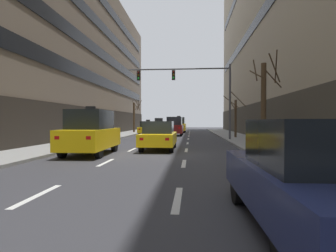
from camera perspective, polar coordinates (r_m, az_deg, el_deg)
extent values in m
plane|color=#38383D|center=(14.17, -2.82, -5.79)|extent=(120.00, 120.00, 0.00)
cube|color=gray|center=(16.30, -25.80, -4.75)|extent=(3.29, 80.00, 0.14)
cube|color=gray|center=(14.75, 22.77, -5.33)|extent=(3.29, 80.00, 0.14)
cube|color=black|center=(17.64, -30.61, 15.23)|extent=(0.08, 76.00, 1.10)
cube|color=silver|center=(7.09, -25.28, -12.81)|extent=(0.16, 2.00, 0.01)
cube|color=silver|center=(11.61, -12.68, -7.32)|extent=(0.16, 2.00, 0.01)
cube|color=silver|center=(16.41, -7.39, -4.85)|extent=(0.16, 2.00, 0.01)
cube|color=silver|center=(21.30, -4.52, -3.49)|extent=(0.16, 2.00, 0.01)
cube|color=silver|center=(26.23, -2.74, -2.63)|extent=(0.16, 2.00, 0.01)
cube|color=silver|center=(31.19, -1.52, -2.04)|extent=(0.16, 2.00, 0.01)
cube|color=silver|center=(36.15, -0.64, -1.62)|extent=(0.16, 2.00, 0.01)
cube|color=silver|center=(41.13, 0.03, -1.29)|extent=(0.16, 2.00, 0.01)
cube|color=silver|center=(46.11, 0.55, -1.04)|extent=(0.16, 2.00, 0.01)
cube|color=silver|center=(6.19, 1.98, -14.75)|extent=(0.16, 2.00, 0.01)
cube|color=silver|center=(11.08, 3.30, -7.70)|extent=(0.16, 2.00, 0.01)
cube|color=silver|center=(16.04, 3.79, -4.98)|extent=(0.16, 2.00, 0.01)
cube|color=silver|center=(21.02, 4.05, -3.55)|extent=(0.16, 2.00, 0.01)
cube|color=silver|center=(26.00, 4.21, -2.66)|extent=(0.16, 2.00, 0.01)
cube|color=silver|center=(30.99, 4.31, -2.06)|extent=(0.16, 2.00, 0.01)
cube|color=silver|center=(35.99, 4.39, -1.63)|extent=(0.16, 2.00, 0.01)
cube|color=silver|center=(40.98, 4.45, -1.30)|extent=(0.16, 2.00, 0.01)
cube|color=silver|center=(45.98, 4.50, -1.05)|extent=(0.16, 2.00, 0.01)
cylinder|color=black|center=(34.20, -5.07, -1.23)|extent=(0.22, 0.66, 0.66)
cylinder|color=black|center=(33.97, -2.41, -1.24)|extent=(0.22, 0.66, 0.66)
cylinder|color=black|center=(31.54, -5.89, -1.42)|extent=(0.22, 0.66, 0.66)
cylinder|color=black|center=(31.29, -3.01, -1.43)|extent=(0.22, 0.66, 0.66)
cube|color=yellow|center=(32.73, -4.08, -0.77)|extent=(1.86, 4.41, 0.64)
cube|color=black|center=(32.51, -4.14, 0.39)|extent=(1.61, 1.91, 0.68)
cube|color=white|center=(34.96, -4.59, -0.47)|extent=(0.20, 0.08, 0.14)
cube|color=red|center=(30.70, -5.88, -0.68)|extent=(0.20, 0.08, 0.14)
cube|color=white|center=(34.77, -2.50, -0.47)|extent=(0.20, 0.08, 0.14)
cube|color=red|center=(30.49, -3.50, -0.69)|extent=(0.20, 0.08, 0.14)
cube|color=black|center=(32.51, -4.14, 1.14)|extent=(0.44, 0.20, 0.18)
cylinder|color=black|center=(17.64, -3.99, -3.35)|extent=(0.23, 0.67, 0.67)
cylinder|color=black|center=(17.48, 1.29, -3.39)|extent=(0.23, 0.67, 0.67)
cylinder|color=black|center=(14.95, -5.53, -4.15)|extent=(0.23, 0.67, 0.67)
cylinder|color=black|center=(14.76, 0.70, -4.21)|extent=(0.23, 0.67, 0.67)
cube|color=yellow|center=(16.16, -1.85, -2.60)|extent=(1.90, 4.47, 0.65)
cube|color=black|center=(15.93, -1.93, -0.25)|extent=(1.64, 1.94, 0.69)
cube|color=white|center=(18.41, -3.13, -1.80)|extent=(0.20, 0.08, 0.14)
cube|color=red|center=(14.08, -5.47, -2.68)|extent=(0.20, 0.08, 0.14)
cube|color=white|center=(18.28, 0.93, -1.82)|extent=(0.20, 0.08, 0.14)
cube|color=red|center=(13.92, -0.17, -2.72)|extent=(0.20, 0.08, 0.14)
cube|color=black|center=(15.93, -1.94, 1.32)|extent=(0.45, 0.21, 0.18)
cylinder|color=black|center=(16.04, -16.80, -3.80)|extent=(0.25, 0.70, 0.69)
cylinder|color=black|center=(15.55, -10.97, -3.92)|extent=(0.25, 0.70, 0.69)
cylinder|color=black|center=(13.43, -20.94, -4.76)|extent=(0.25, 0.70, 0.69)
cylinder|color=black|center=(12.84, -14.07, -4.99)|extent=(0.25, 0.70, 0.69)
cube|color=yellow|center=(14.40, -15.60, -2.46)|extent=(2.06, 4.66, 0.94)
cube|color=black|center=(14.37, -15.62, 1.30)|extent=(1.76, 2.77, 0.94)
cube|color=white|center=(16.75, -15.29, -1.40)|extent=(0.21, 0.09, 0.15)
cube|color=red|center=(12.54, -21.86, -2.26)|extent=(0.21, 0.09, 0.15)
cube|color=white|center=(16.37, -10.81, -1.44)|extent=(0.21, 0.09, 0.15)
cube|color=red|center=(12.03, -16.03, -2.36)|extent=(0.21, 0.09, 0.15)
cube|color=black|center=(14.38, -15.63, 3.55)|extent=(0.47, 0.22, 0.19)
cylinder|color=black|center=(40.98, 1.20, -0.83)|extent=(0.24, 0.69, 0.68)
cylinder|color=black|center=(40.88, 3.52, -0.83)|extent=(0.24, 0.69, 0.68)
cylinder|color=black|center=(38.20, 0.85, -0.96)|extent=(0.24, 0.69, 0.68)
cylinder|color=black|center=(38.09, 3.34, -0.97)|extent=(0.24, 0.69, 0.68)
cube|color=yellow|center=(39.51, 2.23, -0.22)|extent=(1.99, 4.59, 0.93)
cube|color=black|center=(39.50, 2.23, 1.13)|extent=(1.71, 2.73, 0.93)
cube|color=white|center=(41.79, 1.52, 0.07)|extent=(0.21, 0.09, 0.15)
cube|color=red|center=(37.33, 0.99, -0.05)|extent=(0.21, 0.09, 0.15)
cube|color=white|center=(41.71, 3.35, 0.07)|extent=(0.21, 0.09, 0.15)
cube|color=red|center=(37.24, 3.03, -0.05)|extent=(0.21, 0.09, 0.15)
cube|color=black|center=(39.51, 2.23, 1.94)|extent=(0.46, 0.22, 0.19)
cylinder|color=black|center=(33.13, 0.16, -1.29)|extent=(0.23, 0.67, 0.66)
cylinder|color=black|center=(33.02, 2.95, -1.30)|extent=(0.23, 0.67, 0.66)
cylinder|color=black|center=(30.43, -0.31, -1.50)|extent=(0.23, 0.67, 0.66)
cylinder|color=black|center=(30.30, 2.72, -1.51)|extent=(0.23, 0.67, 0.66)
cube|color=maroon|center=(31.69, 1.39, -0.58)|extent=(1.90, 4.45, 0.91)
cube|color=black|center=(31.68, 1.39, 1.06)|extent=(1.64, 2.64, 0.91)
cube|color=white|center=(33.91, 0.56, -0.20)|extent=(0.20, 0.08, 0.14)
cube|color=red|center=(29.58, -0.17, -0.39)|extent=(0.20, 0.08, 0.14)
cube|color=white|center=(33.82, 2.75, -0.21)|extent=(0.20, 0.08, 0.14)
cube|color=red|center=(29.48, 2.34, -0.39)|extent=(0.20, 0.08, 0.14)
cylinder|color=black|center=(5.95, 14.35, -12.06)|extent=(0.24, 0.69, 0.68)
cylinder|color=black|center=(6.46, 29.26, -11.11)|extent=(0.24, 0.69, 0.68)
cylinder|color=black|center=(3.37, 23.94, -22.59)|extent=(0.24, 0.69, 0.68)
cube|color=navy|center=(4.81, 27.55, -11.25)|extent=(2.00, 4.60, 0.66)
cube|color=black|center=(4.52, 28.68, -3.26)|extent=(1.70, 2.01, 0.71)
cube|color=white|center=(6.72, 14.40, -6.67)|extent=(0.21, 0.09, 0.15)
cube|color=white|center=(7.09, 25.15, -6.33)|extent=(0.21, 0.09, 0.15)
cylinder|color=#4C4C51|center=(24.30, 12.64, 4.93)|extent=(0.18, 0.18, 6.41)
cylinder|color=#4C4C51|center=(24.46, 2.20, 11.65)|extent=(8.79, 0.12, 0.12)
cube|color=black|center=(24.40, 1.15, 10.44)|extent=(0.28, 0.24, 0.84)
sphere|color=#4B0704|center=(24.30, 1.13, 11.10)|extent=(0.17, 0.17, 0.17)
sphere|color=#523505|center=(24.26, 1.13, 10.49)|extent=(0.17, 0.17, 0.17)
sphere|color=green|center=(24.22, 1.13, 9.89)|extent=(0.17, 0.17, 0.17)
cube|color=black|center=(24.79, -6.08, 10.28)|extent=(0.28, 0.24, 0.84)
sphere|color=#4B0704|center=(24.69, -6.14, 10.93)|extent=(0.17, 0.17, 0.17)
sphere|color=#523505|center=(24.65, -6.14, 10.34)|extent=(0.17, 0.17, 0.17)
sphere|color=green|center=(24.61, -6.14, 9.74)|extent=(0.17, 0.17, 0.17)
cylinder|color=#4C3823|center=(38.63, -7.01, 1.76)|extent=(0.27, 0.27, 4.06)
cylinder|color=#42301E|center=(38.70, -6.07, 4.64)|extent=(0.31, 1.31, 0.96)
cylinder|color=#42301E|center=(38.13, -6.62, 4.18)|extent=(1.06, 0.84, 1.33)
cylinder|color=#42301E|center=(39.01, -5.98, 4.22)|extent=(0.99, 1.34, 1.39)
cylinder|color=#42301E|center=(39.14, -6.59, 3.61)|extent=(1.11, 0.46, 1.10)
cylinder|color=#42301E|center=(38.39, -6.24, 4.33)|extent=(0.46, 1.21, 1.25)
cylinder|color=#4C3823|center=(27.14, 13.75, 1.51)|extent=(0.22, 0.22, 3.55)
cylinder|color=#42301E|center=(26.84, 13.21, 4.09)|extent=(0.67, 0.70, 1.13)
cylinder|color=#42301E|center=(26.50, 12.85, 4.87)|extent=(1.33, 1.13, 1.24)
cylinder|color=#42301E|center=(26.48, 14.17, 5.52)|extent=(1.57, 0.21, 1.54)
cylinder|color=#42301E|center=(27.28, 12.70, 5.20)|extent=(0.36, 1.04, 0.73)
cylinder|color=#4C3823|center=(17.12, 19.07, 4.04)|extent=(0.30, 0.30, 4.91)
cylinder|color=#42301E|center=(16.95, 17.69, 10.14)|extent=(0.58, 1.04, 0.63)
cylinder|color=#42301E|center=(16.83, 20.90, 9.05)|extent=(1.17, 0.88, 0.91)
cylinder|color=#42301E|center=(17.06, 21.09, 11.05)|extent=(0.97, 1.06, 1.49)
cylinder|color=#42301E|center=(17.25, 17.51, 10.95)|extent=(0.08, 1.03, 1.42)
cylinder|color=#42301E|center=(17.41, 21.36, 11.27)|extent=(0.37, 1.37, 1.68)
cylinder|color=#383D59|center=(22.29, 18.79, -1.96)|extent=(0.13, 0.13, 0.80)
cylinder|color=#383D59|center=(22.15, 19.05, -1.98)|extent=(0.13, 0.13, 0.80)
cube|color=gray|center=(22.20, 18.93, -0.21)|extent=(0.31, 0.39, 0.57)
sphere|color=brown|center=(22.19, 18.94, 0.78)|extent=(0.21, 0.21, 0.21)
cylinder|color=gray|center=(22.38, 18.60, -0.13)|extent=(0.09, 0.09, 0.51)
cylinder|color=gray|center=(22.02, 19.27, -0.15)|extent=(0.09, 0.09, 0.51)
cylinder|color=brown|center=(19.85, 20.02, -2.26)|extent=(0.13, 0.13, 0.84)
cylinder|color=brown|center=(19.79, 20.47, -2.28)|extent=(0.13, 0.13, 0.84)
cube|color=maroon|center=(19.79, 20.26, -0.19)|extent=(0.39, 0.37, 0.60)
sphere|color=brown|center=(19.79, 20.26, 1.00)|extent=(0.22, 0.22, 0.22)
cylinder|color=maroon|center=(19.88, 19.67, -0.09)|extent=(0.09, 0.09, 0.54)
cylinder|color=maroon|center=(19.71, 20.85, -0.11)|extent=(0.09, 0.09, 0.54)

